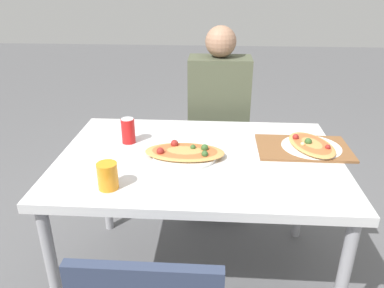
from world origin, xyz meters
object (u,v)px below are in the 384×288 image
object	(u,v)px
drink_glass	(108,176)
pizza_main	(185,153)
person_seated	(219,111)
dining_table	(199,169)
chair_far_seated	(218,135)
pizza_second	(311,146)
soda_can	(128,131)

from	to	relation	value
drink_glass	pizza_main	bearing A→B (deg)	46.62
person_seated	dining_table	bearing A→B (deg)	82.22
dining_table	chair_far_seated	size ratio (longest dim) A/B	1.46
dining_table	drink_glass	bearing A→B (deg)	-138.02
dining_table	pizza_main	distance (m)	0.11
chair_far_seated	pizza_main	world-z (taller)	chair_far_seated
drink_glass	pizza_second	xyz separation A→B (m)	(0.87, 0.41, -0.04)
pizza_second	dining_table	bearing A→B (deg)	-168.92
person_seated	drink_glass	size ratio (longest dim) A/B	11.47
drink_glass	dining_table	bearing A→B (deg)	41.98
dining_table	person_seated	xyz separation A→B (m)	(0.09, 0.66, 0.05)
drink_glass	pizza_second	world-z (taller)	drink_glass
pizza_main	drink_glass	xyz separation A→B (m)	(-0.27, -0.29, 0.03)
soda_can	drink_glass	xyz separation A→B (m)	(0.02, -0.43, -0.01)
pizza_second	person_seated	bearing A→B (deg)	128.24
person_seated	pizza_second	xyz separation A→B (m)	(0.44, -0.56, 0.04)
soda_can	pizza_second	xyz separation A→B (m)	(0.88, -0.02, -0.04)
person_seated	pizza_second	size ratio (longest dim) A/B	3.57
pizza_main	drink_glass	size ratio (longest dim) A/B	3.45
pizza_main	drink_glass	distance (m)	0.40
dining_table	soda_can	bearing A→B (deg)	160.39
pizza_main	soda_can	bearing A→B (deg)	153.92
soda_can	pizza_second	bearing A→B (deg)	-1.48
chair_far_seated	person_seated	distance (m)	0.24
person_seated	drink_glass	xyz separation A→B (m)	(-0.43, -0.97, 0.07)
pizza_second	chair_far_seated	bearing A→B (deg)	123.24
pizza_main	pizza_second	distance (m)	0.61
person_seated	soda_can	bearing A→B (deg)	50.18
person_seated	pizza_main	world-z (taller)	person_seated
soda_can	pizza_second	world-z (taller)	soda_can
chair_far_seated	person_seated	size ratio (longest dim) A/B	0.72
drink_glass	pizza_second	distance (m)	0.96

